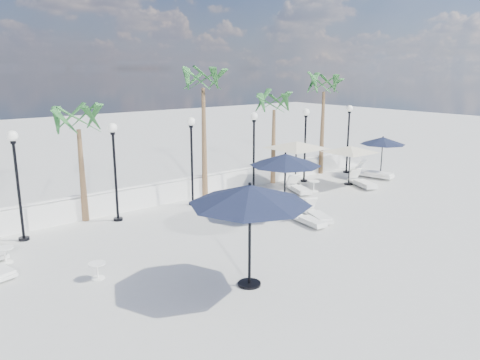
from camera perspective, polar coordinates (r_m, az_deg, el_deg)
ground at (r=15.92m, az=7.21°, el=-8.19°), size 100.00×100.00×0.00m
balustrade at (r=21.40m, az=-7.25°, el=-1.21°), size 26.00×0.30×1.01m
lamppost_1 at (r=17.46m, az=-25.61°, el=1.06°), size 0.36×0.36×3.84m
lamppost_2 at (r=18.52m, az=-15.07°, el=2.57°), size 0.36×0.36×3.84m
lamppost_3 at (r=20.15m, az=-5.93°, el=3.80°), size 0.36×0.36×3.84m
lamppost_4 at (r=22.20m, az=1.71°, el=4.76°), size 0.36×0.36×3.84m
lamppost_5 at (r=24.59m, az=7.97°, el=5.48°), size 0.36×0.36×3.84m
lamppost_6 at (r=27.22m, az=13.09°, el=6.03°), size 0.36×0.36×3.84m
palm_1 at (r=18.72m, az=-19.12°, el=6.31°), size 2.60×2.60×4.70m
palm_2 at (r=21.21m, az=-4.52°, el=11.44°), size 2.60×2.60×6.10m
palm_3 at (r=23.95m, az=4.18°, el=8.88°), size 2.60×2.60×4.90m
palm_4 at (r=26.55m, az=10.19°, el=10.83°), size 2.60×2.60×5.70m
lounger_3 at (r=18.18m, az=8.35°, el=-4.75°), size 0.72×1.69×0.61m
lounger_4 at (r=22.74m, az=7.15°, el=-0.96°), size 1.18×1.89×0.67m
lounger_5 at (r=18.77m, az=9.34°, el=-4.15°), size 1.19×1.87×0.67m
lounger_6 at (r=24.46m, az=14.64°, el=-0.23°), size 1.27×2.03×0.73m
lounger_7 at (r=26.61m, az=15.96°, el=0.83°), size 1.17×2.25×0.81m
side_table_0 at (r=16.21m, az=-26.71°, el=-8.03°), size 0.51×0.51×0.50m
side_table_1 at (r=14.10m, az=-17.00°, el=-10.36°), size 0.49×0.49×0.48m
side_table_2 at (r=23.01m, az=8.98°, el=-0.62°), size 0.54×0.54×0.52m
parasol_navy_left at (r=12.35m, az=1.20°, el=-1.85°), size 3.32×3.32×2.93m
parasol_navy_mid at (r=18.78m, az=5.56°, el=2.45°), size 2.89×2.89×2.59m
parasol_navy_right at (r=27.05m, az=17.01°, el=4.58°), size 2.47×2.47×2.22m
parasol_cream_sq_a at (r=23.74m, az=6.90°, el=4.66°), size 4.97×4.97×2.44m
parasol_cream_sq_b at (r=24.43m, az=13.32°, el=4.01°), size 4.30×4.30×2.15m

